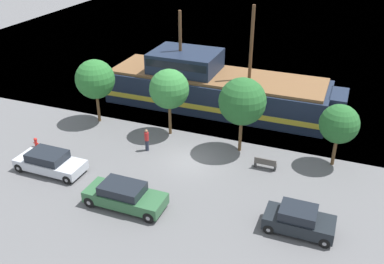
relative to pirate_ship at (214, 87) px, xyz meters
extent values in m
plane|color=#5B5B5E|center=(1.53, -9.63, -1.82)|extent=(160.00, 160.00, 0.00)
plane|color=slate|center=(1.53, 34.37, -1.82)|extent=(80.00, 80.00, 0.00)
cube|color=#192338|center=(0.21, 0.00, -0.41)|extent=(19.67, 5.74, 2.82)
cube|color=gold|center=(0.21, 0.00, -0.83)|extent=(19.28, 5.82, 0.45)
cube|color=#192338|center=(10.65, 0.00, 0.01)|extent=(1.40, 3.16, 1.97)
cube|color=brown|center=(0.21, 0.00, 1.12)|extent=(18.89, 5.28, 0.25)
cube|color=#192338|center=(-2.74, 0.00, 2.13)|extent=(5.90, 4.59, 1.75)
cube|color=black|center=(-2.74, 0.00, 2.39)|extent=(5.61, 4.65, 0.63)
cylinder|color=#4C331E|center=(3.16, 0.00, 4.36)|extent=(0.28, 0.28, 6.23)
cylinder|color=#4C331E|center=(-3.23, 0.00, 3.90)|extent=(0.28, 0.28, 5.29)
cube|color=maroon|center=(-7.69, 7.04, -1.30)|extent=(6.99, 2.43, 1.04)
cube|color=silver|center=(-8.21, 7.04, -0.30)|extent=(2.80, 1.90, 0.96)
cube|color=black|center=(-7.38, 7.04, -0.30)|extent=(0.12, 1.70, 0.77)
cube|color=black|center=(9.93, -14.44, -1.22)|extent=(3.86, 1.80, 0.74)
cube|color=black|center=(9.82, -14.44, -0.57)|extent=(2.01, 1.62, 0.57)
cylinder|color=black|center=(11.44, -15.25, -1.52)|extent=(0.60, 0.22, 0.60)
cylinder|color=gray|center=(11.44, -15.25, -1.52)|extent=(0.23, 0.25, 0.23)
cylinder|color=black|center=(11.44, -13.63, -1.52)|extent=(0.60, 0.22, 0.60)
cylinder|color=gray|center=(11.44, -13.63, -1.52)|extent=(0.23, 0.25, 0.23)
cylinder|color=black|center=(8.43, -15.25, -1.52)|extent=(0.60, 0.22, 0.60)
cylinder|color=gray|center=(8.43, -15.25, -1.52)|extent=(0.23, 0.25, 0.23)
cylinder|color=black|center=(8.43, -13.63, -1.52)|extent=(0.60, 0.22, 0.60)
cylinder|color=gray|center=(8.43, -13.63, -1.52)|extent=(0.23, 0.25, 0.23)
cube|color=#2D5B38|center=(-0.20, -15.97, -1.20)|extent=(4.96, 1.91, 0.70)
cube|color=black|center=(-0.35, -15.97, -0.58)|extent=(2.58, 1.72, 0.56)
cylinder|color=black|center=(1.79, -16.83, -1.47)|extent=(0.70, 0.22, 0.70)
cylinder|color=gray|center=(1.79, -16.83, -1.47)|extent=(0.27, 0.25, 0.27)
cylinder|color=black|center=(1.79, -15.10, -1.47)|extent=(0.70, 0.22, 0.70)
cylinder|color=gray|center=(1.79, -15.10, -1.47)|extent=(0.27, 0.25, 0.27)
cylinder|color=black|center=(-2.19, -16.83, -1.47)|extent=(0.70, 0.22, 0.70)
cylinder|color=gray|center=(-2.19, -16.83, -1.47)|extent=(0.27, 0.25, 0.27)
cylinder|color=black|center=(-2.19, -15.10, -1.47)|extent=(0.70, 0.22, 0.70)
cylinder|color=gray|center=(-2.19, -15.10, -1.47)|extent=(0.27, 0.25, 0.27)
cube|color=#B7BCC6|center=(-6.90, -14.41, -1.26)|extent=(4.85, 1.94, 0.63)
cube|color=black|center=(-7.05, -14.41, -0.65)|extent=(2.52, 1.75, 0.58)
cylinder|color=black|center=(-4.92, -15.29, -1.50)|extent=(0.63, 0.22, 0.63)
cylinder|color=gray|center=(-4.92, -15.29, -1.50)|extent=(0.24, 0.25, 0.24)
cylinder|color=black|center=(-4.92, -13.53, -1.50)|extent=(0.63, 0.22, 0.63)
cylinder|color=gray|center=(-4.92, -13.53, -1.50)|extent=(0.24, 0.25, 0.24)
cylinder|color=black|center=(-8.88, -15.29, -1.50)|extent=(0.63, 0.22, 0.63)
cylinder|color=gray|center=(-8.88, -15.29, -1.50)|extent=(0.24, 0.25, 0.24)
cylinder|color=black|center=(-8.88, -13.53, -1.50)|extent=(0.63, 0.22, 0.63)
cylinder|color=gray|center=(-8.88, -13.53, -1.50)|extent=(0.24, 0.25, 0.24)
cylinder|color=red|center=(-10.09, -12.06, -1.54)|extent=(0.22, 0.22, 0.56)
sphere|color=red|center=(-10.09, -12.06, -1.18)|extent=(0.25, 0.25, 0.25)
cylinder|color=red|center=(-10.25, -12.06, -1.51)|extent=(0.10, 0.09, 0.09)
cylinder|color=red|center=(-9.93, -12.06, -1.51)|extent=(0.10, 0.09, 0.09)
cube|color=#4C4742|center=(6.76, -8.69, -1.39)|extent=(1.52, 0.45, 0.05)
cube|color=#4C4742|center=(6.76, -8.88, -1.17)|extent=(1.52, 0.06, 0.40)
cube|color=#2D2D2D|center=(6.06, -8.69, -1.62)|extent=(0.12, 0.36, 0.40)
cube|color=#2D2D2D|center=(7.46, -8.69, -1.62)|extent=(0.12, 0.36, 0.40)
cylinder|color=#232838|center=(-2.02, -9.46, -1.39)|extent=(0.27, 0.27, 0.85)
cylinder|color=#B22323|center=(-2.02, -9.46, -0.64)|extent=(0.32, 0.32, 0.66)
sphere|color=#8C664C|center=(-2.02, -9.46, -0.19)|extent=(0.23, 0.23, 0.23)
cylinder|color=brown|center=(-8.03, -6.48, -0.62)|extent=(0.24, 0.24, 2.40)
sphere|color=#286B2D|center=(-8.03, -6.48, 1.95)|extent=(3.21, 3.21, 3.21)
cylinder|color=brown|center=(-1.50, -6.37, -0.55)|extent=(0.24, 0.24, 2.54)
sphere|color=#337A38|center=(-1.50, -6.37, 2.03)|extent=(3.07, 3.07, 3.07)
cylinder|color=brown|center=(4.42, -6.93, -0.55)|extent=(0.24, 0.24, 2.54)
sphere|color=#235B28|center=(4.42, -6.93, 2.17)|extent=(3.41, 3.41, 3.41)
cylinder|color=brown|center=(11.06, -6.44, -0.79)|extent=(0.24, 0.24, 2.06)
sphere|color=#235B28|center=(11.06, -6.44, 1.38)|extent=(2.69, 2.69, 2.69)
camera|label=1|loc=(11.18, -33.99, 14.36)|focal=40.00mm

